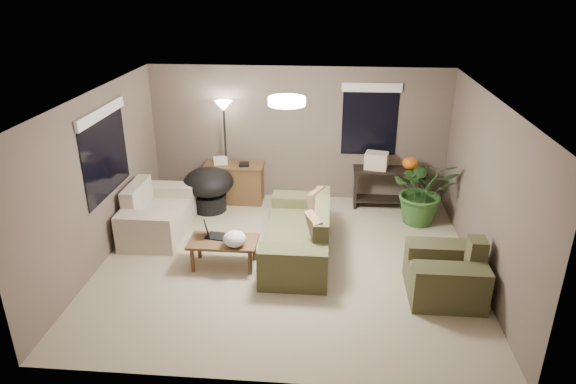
# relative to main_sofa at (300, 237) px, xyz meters

# --- Properties ---
(room_shell) EXTENTS (5.50, 5.50, 5.50)m
(room_shell) POSITION_rel_main_sofa_xyz_m (-0.19, -0.24, 0.96)
(room_shell) COLOR tan
(room_shell) RESTS_ON ground
(main_sofa) EXTENTS (0.95, 2.20, 0.85)m
(main_sofa) POSITION_rel_main_sofa_xyz_m (0.00, 0.00, 0.00)
(main_sofa) COLOR brown
(main_sofa) RESTS_ON ground
(throw_pillows) EXTENTS (0.40, 1.41, 0.47)m
(throw_pillows) POSITION_rel_main_sofa_xyz_m (0.26, 0.00, 0.36)
(throw_pillows) COLOR #8C7251
(throw_pillows) RESTS_ON main_sofa
(loveseat) EXTENTS (0.90, 1.60, 0.85)m
(loveseat) POSITION_rel_main_sofa_xyz_m (-2.42, 0.56, 0.00)
(loveseat) COLOR beige
(loveseat) RESTS_ON ground
(armchair) EXTENTS (0.95, 1.00, 0.85)m
(armchair) POSITION_rel_main_sofa_xyz_m (2.00, -0.92, 0.00)
(armchair) COLOR #4D4C2E
(armchair) RESTS_ON ground
(coffee_table) EXTENTS (1.00, 0.55, 0.42)m
(coffee_table) POSITION_rel_main_sofa_xyz_m (-1.10, -0.44, 0.06)
(coffee_table) COLOR brown
(coffee_table) RESTS_ON ground
(laptop) EXTENTS (0.42, 0.29, 0.24)m
(laptop) POSITION_rel_main_sofa_xyz_m (-1.27, -0.34, 0.19)
(laptop) COLOR black
(laptop) RESTS_ON coffee_table
(plastic_bag) EXTENTS (0.34, 0.30, 0.23)m
(plastic_bag) POSITION_rel_main_sofa_xyz_m (-0.90, -0.59, 0.24)
(plastic_bag) COLOR white
(plastic_bag) RESTS_ON coffee_table
(desk) EXTENTS (1.10, 0.50, 0.75)m
(desk) POSITION_rel_main_sofa_xyz_m (-1.36, 1.91, 0.08)
(desk) COLOR brown
(desk) RESTS_ON ground
(desk_papers) EXTENTS (0.70, 0.30, 0.12)m
(desk_papers) POSITION_rel_main_sofa_xyz_m (-1.51, 1.90, 0.51)
(desk_papers) COLOR silver
(desk_papers) RESTS_ON desk
(console_table) EXTENTS (1.30, 0.40, 0.75)m
(console_table) POSITION_rel_main_sofa_xyz_m (1.50, 1.89, 0.14)
(console_table) COLOR black
(console_table) RESTS_ON ground
(pumpkin) EXTENTS (0.36, 0.36, 0.23)m
(pumpkin) POSITION_rel_main_sofa_xyz_m (1.85, 1.89, 0.57)
(pumpkin) COLOR orange
(pumpkin) RESTS_ON console_table
(cardboard_box) EXTENTS (0.45, 0.38, 0.30)m
(cardboard_box) POSITION_rel_main_sofa_xyz_m (1.25, 1.89, 0.60)
(cardboard_box) COLOR beige
(cardboard_box) RESTS_ON console_table
(papasan_chair) EXTENTS (0.92, 0.92, 0.80)m
(papasan_chair) POSITION_rel_main_sofa_xyz_m (-1.75, 1.48, 0.17)
(papasan_chair) COLOR black
(papasan_chair) RESTS_ON ground
(floor_lamp) EXTENTS (0.32, 0.32, 1.91)m
(floor_lamp) POSITION_rel_main_sofa_xyz_m (-1.52, 1.99, 1.30)
(floor_lamp) COLOR black
(floor_lamp) RESTS_ON ground
(ceiling_fixture) EXTENTS (0.50, 0.50, 0.10)m
(ceiling_fixture) POSITION_rel_main_sofa_xyz_m (-0.19, -0.24, 2.15)
(ceiling_fixture) COLOR white
(ceiling_fixture) RESTS_ON room_shell
(houseplant) EXTENTS (1.08, 1.20, 0.93)m
(houseplant) POSITION_rel_main_sofa_xyz_m (2.02, 1.29, 0.17)
(houseplant) COLOR #2D5923
(houseplant) RESTS_ON ground
(cat_scratching_post) EXTENTS (0.32, 0.32, 0.50)m
(cat_scratching_post) POSITION_rel_main_sofa_xyz_m (2.11, -0.30, -0.08)
(cat_scratching_post) COLOR tan
(cat_scratching_post) RESTS_ON ground
(window_left) EXTENTS (0.05, 1.56, 1.33)m
(window_left) POSITION_rel_main_sofa_xyz_m (-2.91, 0.06, 1.49)
(window_left) COLOR black
(window_left) RESTS_ON room_shell
(window_back) EXTENTS (1.06, 0.05, 1.33)m
(window_back) POSITION_rel_main_sofa_xyz_m (1.11, 2.24, 1.49)
(window_back) COLOR black
(window_back) RESTS_ON room_shell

